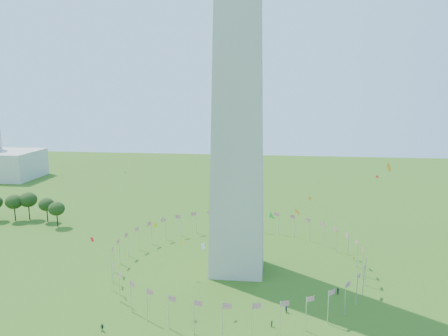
{
  "coord_description": "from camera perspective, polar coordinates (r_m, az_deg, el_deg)",
  "views": [
    {
      "loc": [
        11.74,
        -84.72,
        58.98
      ],
      "look_at": [
        -2.6,
        35.0,
        36.77
      ],
      "focal_mm": 35.0,
      "sensor_mm": 36.0,
      "label": 1
    }
  ],
  "objects": [
    {
      "name": "washington_monument",
      "position": [
        137.61,
        1.95,
        21.12
      ],
      "size": [
        16.8,
        16.8,
        169.0
      ],
      "primitive_type": null,
      "color": "beige",
      "rests_on": "ground"
    },
    {
      "name": "flag_ring",
      "position": [
        145.79,
        1.75,
        -11.51
      ],
      "size": [
        80.24,
        80.24,
        9.0
      ],
      "color": "silver",
      "rests_on": "ground"
    },
    {
      "name": "tree_line_west",
      "position": [
        217.69,
        -26.03,
        -4.83
      ],
      "size": [
        55.49,
        16.18,
        12.32
      ],
      "color": "#2A4818",
      "rests_on": "ground"
    },
    {
      "name": "kites_aloft",
      "position": [
        117.02,
        6.7,
        -8.31
      ],
      "size": [
        116.03,
        73.96,
        39.76
      ],
      "color": "green",
      "rests_on": "ground"
    }
  ]
}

